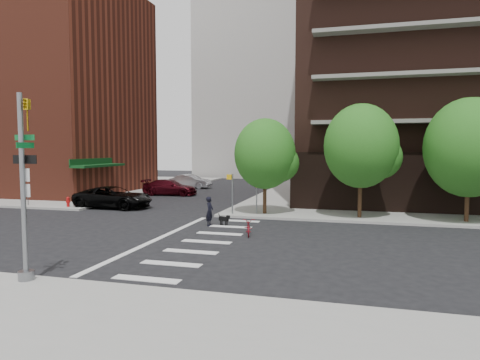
{
  "coord_description": "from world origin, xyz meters",
  "views": [
    {
      "loc": [
        9.74,
        -18.76,
        4.4
      ],
      "look_at": [
        3.0,
        6.0,
        2.5
      ],
      "focal_mm": 32.0,
      "sensor_mm": 36.0,
      "label": 1
    }
  ],
  "objects_px": {
    "fire_hydrant": "(68,201)",
    "parked_car_black": "(113,197)",
    "parked_car_silver": "(191,181)",
    "scooter": "(249,226)",
    "traffic_signal": "(24,202)",
    "dog_walker": "(210,211)",
    "parked_car_maroon": "(170,187)"
  },
  "relations": [
    {
      "from": "dog_walker",
      "to": "parked_car_maroon",
      "type": "bearing_deg",
      "value": 32.47
    },
    {
      "from": "fire_hydrant",
      "to": "parked_car_maroon",
      "type": "xyz_separation_m",
      "value": [
        3.37,
        10.29,
        0.19
      ]
    },
    {
      "from": "parked_car_black",
      "to": "parked_car_silver",
      "type": "bearing_deg",
      "value": 2.12
    },
    {
      "from": "traffic_signal",
      "to": "dog_walker",
      "type": "distance_m",
      "value": 11.85
    },
    {
      "from": "parked_car_silver",
      "to": "traffic_signal",
      "type": "bearing_deg",
      "value": -165.33
    },
    {
      "from": "traffic_signal",
      "to": "fire_hydrant",
      "type": "distance_m",
      "value": 18.42
    },
    {
      "from": "dog_walker",
      "to": "parked_car_silver",
      "type": "bearing_deg",
      "value": 24.65
    },
    {
      "from": "dog_walker",
      "to": "fire_hydrant",
      "type": "bearing_deg",
      "value": 73.01
    },
    {
      "from": "parked_car_black",
      "to": "parked_car_maroon",
      "type": "relative_size",
      "value": 1.12
    },
    {
      "from": "fire_hydrant",
      "to": "parked_car_maroon",
      "type": "bearing_deg",
      "value": 71.84
    },
    {
      "from": "parked_car_black",
      "to": "parked_car_maroon",
      "type": "xyz_separation_m",
      "value": [
        0.39,
        9.09,
        -0.05
      ]
    },
    {
      "from": "parked_car_black",
      "to": "scooter",
      "type": "distance_m",
      "value": 13.92
    },
    {
      "from": "parked_car_maroon",
      "to": "scooter",
      "type": "relative_size",
      "value": 2.99
    },
    {
      "from": "scooter",
      "to": "dog_walker",
      "type": "distance_m",
      "value": 3.43
    },
    {
      "from": "parked_car_maroon",
      "to": "parked_car_silver",
      "type": "relative_size",
      "value": 1.12
    },
    {
      "from": "parked_car_silver",
      "to": "scooter",
      "type": "xyz_separation_m",
      "value": [
        12.48,
        -23.35,
        -0.3
      ]
    },
    {
      "from": "traffic_signal",
      "to": "fire_hydrant",
      "type": "relative_size",
      "value": 8.2
    },
    {
      "from": "fire_hydrant",
      "to": "dog_walker",
      "type": "bearing_deg",
      "value": -17.23
    },
    {
      "from": "parked_car_black",
      "to": "traffic_signal",
      "type": "bearing_deg",
      "value": -156.28
    },
    {
      "from": "traffic_signal",
      "to": "parked_car_silver",
      "type": "xyz_separation_m",
      "value": [
        -7.48,
        32.87,
        -1.95
      ]
    },
    {
      "from": "parked_car_black",
      "to": "parked_car_silver",
      "type": "height_order",
      "value": "parked_car_black"
    },
    {
      "from": "fire_hydrant",
      "to": "parked_car_black",
      "type": "xyz_separation_m",
      "value": [
        2.99,
        1.2,
        0.24
      ]
    },
    {
      "from": "parked_car_black",
      "to": "parked_car_silver",
      "type": "relative_size",
      "value": 1.25
    },
    {
      "from": "fire_hydrant",
      "to": "parked_car_black",
      "type": "bearing_deg",
      "value": 21.88
    },
    {
      "from": "traffic_signal",
      "to": "parked_car_black",
      "type": "height_order",
      "value": "traffic_signal"
    },
    {
      "from": "parked_car_maroon",
      "to": "parked_car_silver",
      "type": "xyz_separation_m",
      "value": [
        -0.82,
        7.29,
        0.01
      ]
    },
    {
      "from": "traffic_signal",
      "to": "parked_car_maroon",
      "type": "bearing_deg",
      "value": 104.59
    },
    {
      "from": "traffic_signal",
      "to": "parked_car_silver",
      "type": "distance_m",
      "value": 33.77
    },
    {
      "from": "parked_car_maroon",
      "to": "traffic_signal",
      "type": "bearing_deg",
      "value": -169.6
    },
    {
      "from": "traffic_signal",
      "to": "scooter",
      "type": "bearing_deg",
      "value": 62.28
    },
    {
      "from": "fire_hydrant",
      "to": "dog_walker",
      "type": "relative_size",
      "value": 0.44
    },
    {
      "from": "traffic_signal",
      "to": "parked_car_black",
      "type": "xyz_separation_m",
      "value": [
        -7.04,
        16.49,
        -1.9
      ]
    }
  ]
}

